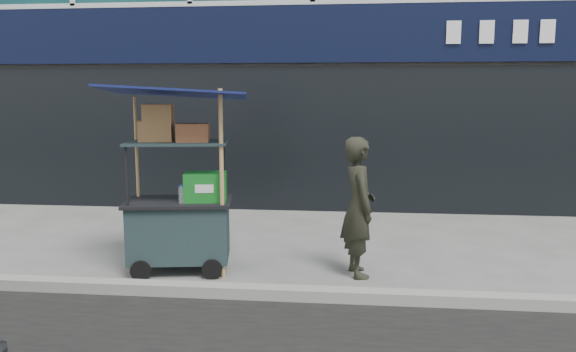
# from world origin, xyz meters

# --- Properties ---
(ground) EXTENTS (80.00, 80.00, 0.00)m
(ground) POSITION_xyz_m (0.00, 0.00, 0.00)
(ground) COLOR #61615C
(ground) RESTS_ON ground
(curb) EXTENTS (80.00, 0.18, 0.12)m
(curb) POSITION_xyz_m (0.00, -0.20, 0.06)
(curb) COLOR gray
(curb) RESTS_ON ground
(vendor_cart) EXTENTS (1.68, 1.31, 2.06)m
(vendor_cart) POSITION_xyz_m (-1.25, 0.57, 0.72)
(vendor_cart) COLOR black
(vendor_cart) RESTS_ON ground
(vendor_man) EXTENTS (0.49, 0.63, 1.52)m
(vendor_man) POSITION_xyz_m (0.71, 0.62, 0.76)
(vendor_man) COLOR black
(vendor_man) RESTS_ON ground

